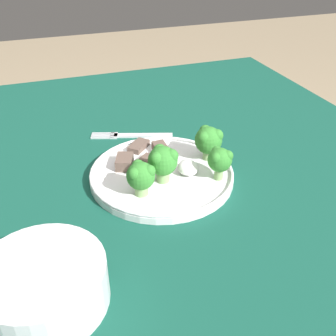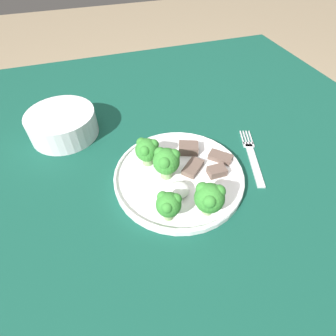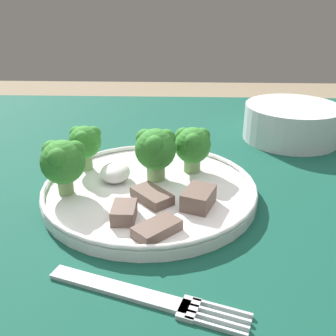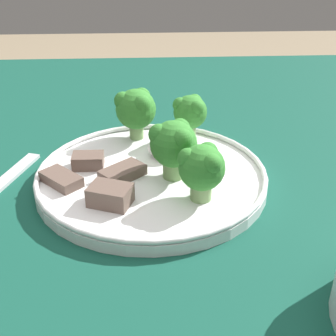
{
  "view_description": "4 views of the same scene",
  "coord_description": "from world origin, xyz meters",
  "views": [
    {
      "loc": [
        -0.6,
        0.13,
        1.13
      ],
      "look_at": [
        -0.07,
        -0.06,
        0.76
      ],
      "focal_mm": 42.0,
      "sensor_mm": 36.0,
      "label": 1
    },
    {
      "loc": [
        -0.18,
        -0.37,
        1.13
      ],
      "look_at": [
        -0.07,
        -0.04,
        0.76
      ],
      "focal_mm": 28.0,
      "sensor_mm": 36.0,
      "label": 2
    },
    {
      "loc": [
        0.36,
        -0.02,
        0.96
      ],
      "look_at": [
        -0.08,
        -0.04,
        0.76
      ],
      "focal_mm": 42.0,
      "sensor_mm": 36.0,
      "label": 3
    },
    {
      "loc": [
        -0.05,
        0.39,
        1.0
      ],
      "look_at": [
        -0.07,
        -0.03,
        0.77
      ],
      "focal_mm": 50.0,
      "sensor_mm": 36.0,
      "label": 4
    }
  ],
  "objects": [
    {
      "name": "meat_slice_front_slice",
      "position": [
        -0.02,
        -0.05,
        0.75
      ],
      "size": [
        0.05,
        0.05,
        0.01
      ],
      "color": "brown",
      "rests_on": "dinner_plate"
    },
    {
      "name": "meat_slice_middle_slice",
      "position": [
        0.02,
        -0.08,
        0.75
      ],
      "size": [
        0.03,
        0.02,
        0.02
      ],
      "color": "brown",
      "rests_on": "dinner_plate"
    },
    {
      "name": "table",
      "position": [
        0.0,
        0.0,
        0.64
      ],
      "size": [
        1.05,
        1.12,
        0.73
      ],
      "color": "#114738",
      "rests_on": "ground_plane"
    },
    {
      "name": "fork",
      "position": [
        0.12,
        -0.05,
        0.74
      ],
      "size": [
        0.07,
        0.17,
        0.0
      ],
      "color": "silver",
      "rests_on": "table"
    },
    {
      "name": "meat_slice_edge_slice",
      "position": [
        0.04,
        -0.04,
        0.75
      ],
      "size": [
        0.05,
        0.05,
        0.01
      ],
      "color": "brown",
      "rests_on": "dinner_plate"
    },
    {
      "name": "dinner_plate",
      "position": [
        -0.05,
        -0.06,
        0.74
      ],
      "size": [
        0.25,
        0.25,
        0.02
      ],
      "color": "white",
      "rests_on": "table"
    },
    {
      "name": "broccoli_floret_front_left",
      "position": [
        -0.08,
        -0.05,
        0.79
      ],
      "size": [
        0.05,
        0.05,
        0.06
      ],
      "color": "#7FA866",
      "rests_on": "dinner_plate"
    },
    {
      "name": "broccoli_floret_center_left",
      "position": [
        -0.1,
        -0.01,
        0.78
      ],
      "size": [
        0.05,
        0.05,
        0.06
      ],
      "color": "#7FA866",
      "rests_on": "dinner_plate"
    },
    {
      "name": "broccoli_floret_back_left",
      "position": [
        -0.1,
        -0.14,
        0.78
      ],
      "size": [
        0.04,
        0.04,
        0.06
      ],
      "color": "#7FA866",
      "rests_on": "dinner_plate"
    },
    {
      "name": "sauce_dollop",
      "position": [
        -0.07,
        -0.1,
        0.76
      ],
      "size": [
        0.04,
        0.04,
        0.02
      ],
      "color": "white",
      "rests_on": "dinner_plate"
    },
    {
      "name": "cream_bowl",
      "position": [
        -0.26,
        0.16,
        0.76
      ],
      "size": [
        0.15,
        0.15,
        0.06
      ],
      "color": "silver",
      "rests_on": "table"
    },
    {
      "name": "broccoli_floret_near_rim_left",
      "position": [
        -0.04,
        -0.15,
        0.79
      ],
      "size": [
        0.05,
        0.05,
        0.06
      ],
      "color": "#7FA866",
      "rests_on": "dinner_plate"
    },
    {
      "name": "meat_slice_rear_slice",
      "position": [
        -0.01,
        0.0,
        0.76
      ],
      "size": [
        0.05,
        0.04,
        0.02
      ],
      "color": "brown",
      "rests_on": "dinner_plate"
    }
  ]
}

